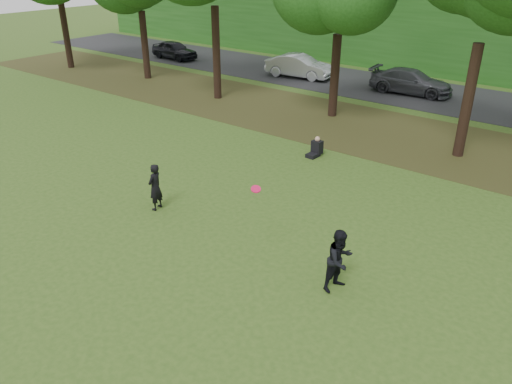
# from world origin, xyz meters

# --- Properties ---
(ground) EXTENTS (120.00, 120.00, 0.00)m
(ground) POSITION_xyz_m (0.00, 0.00, 0.00)
(ground) COLOR #304E18
(ground) RESTS_ON ground
(leaf_litter) EXTENTS (60.00, 7.00, 0.01)m
(leaf_litter) POSITION_xyz_m (0.00, 13.00, 0.01)
(leaf_litter) COLOR #3E2A16
(leaf_litter) RESTS_ON ground
(street) EXTENTS (70.00, 7.00, 0.02)m
(street) POSITION_xyz_m (0.00, 21.00, 0.01)
(street) COLOR black
(street) RESTS_ON ground
(far_hedge) EXTENTS (70.00, 3.00, 5.00)m
(far_hedge) POSITION_xyz_m (0.00, 27.00, 2.50)
(far_hedge) COLOR #1F5017
(far_hedge) RESTS_ON ground
(player_left) EXTENTS (0.50, 0.65, 1.61)m
(player_left) POSITION_xyz_m (-2.46, 1.23, 0.81)
(player_left) COLOR black
(player_left) RESTS_ON ground
(player_right) EXTENTS (0.82, 0.95, 1.69)m
(player_right) POSITION_xyz_m (4.50, 1.13, 0.84)
(player_right) COLOR black
(player_right) RESTS_ON ground
(parked_cars) EXTENTS (39.59, 4.23, 1.52)m
(parked_cars) POSITION_xyz_m (-0.09, 19.94, 0.73)
(parked_cars) COLOR black
(parked_cars) RESTS_ON street
(frisbee) EXTENTS (0.29, 0.27, 0.17)m
(frisbee) POSITION_xyz_m (1.97, 0.96, 2.15)
(frisbee) COLOR #E1134B
(frisbee) RESTS_ON ground
(seated_person) EXTENTS (0.45, 0.75, 0.83)m
(seated_person) POSITION_xyz_m (-0.74, 8.58, 0.31)
(seated_person) COLOR black
(seated_person) RESTS_ON ground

